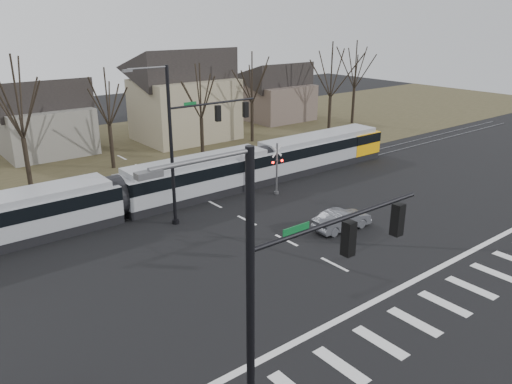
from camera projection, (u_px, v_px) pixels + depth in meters
ground at (363, 279)px, 26.01m from camera, size 140.00×140.00×0.00m
grass_verge at (113, 153)px, 49.69m from camera, size 140.00×28.00×0.01m
crosswalk at (430, 312)px, 23.04m from camera, size 27.00×2.60×0.01m
stop_line at (391, 293)px, 24.67m from camera, size 28.00×0.35×0.01m
lane_dashes at (199, 196)px, 37.85m from camera, size 0.18×30.00×0.01m
rail_pair at (200, 197)px, 37.69m from camera, size 90.00×1.52×0.06m
tram at (196, 176)px, 37.21m from camera, size 39.41×2.93×2.99m
sedan at (342, 220)px, 31.81m from camera, size 1.95×4.22×1.33m
signal_pole_near_left at (297, 298)px, 13.59m from camera, size 9.28×0.44×10.20m
signal_pole_far at (193, 136)px, 31.95m from camera, size 9.28×0.44×10.20m
rail_crossing_signal at (277, 170)px, 37.76m from camera, size 1.08×0.36×4.00m
tree_row at (156, 109)px, 44.75m from camera, size 59.20×7.20×10.00m
house_b at (44, 114)px, 48.41m from camera, size 8.64×7.56×7.65m
house_c at (184, 91)px, 53.94m from camera, size 10.80×8.64×10.10m
house_d at (277, 89)px, 64.59m from camera, size 8.64×7.56×7.65m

